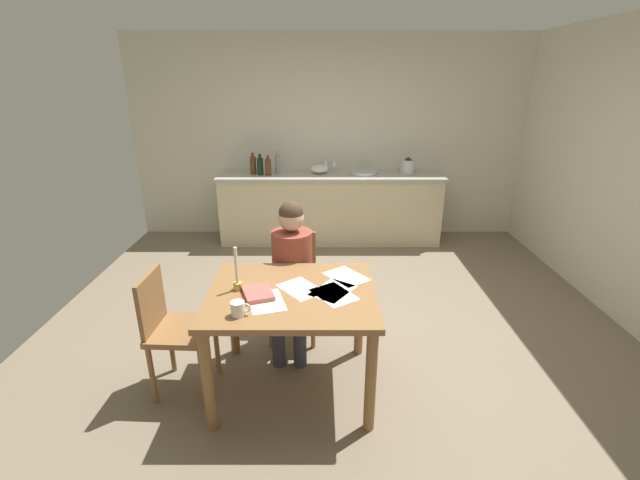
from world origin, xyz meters
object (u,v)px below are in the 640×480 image
object	(u,v)px
candlestick	(235,278)
bottle_oil	(251,165)
dining_table	(290,307)
wine_glass_near_sink	(333,163)
chair_side_empty	(171,327)
mixing_bowl	(317,169)
coffee_mug	(237,309)
stovetop_kettle	(406,166)
wine_glass_by_kettle	(323,163)
bottle_vinegar	(258,166)
bottle_sauce	(276,164)
person_seated	(290,267)
bottle_wine_red	(266,167)
book_magazine	(256,293)
sink_unit	(361,172)
chair_at_table	(292,280)

from	to	relation	value
candlestick	bottle_oil	world-z (taller)	bottle_oil
dining_table	wine_glass_near_sink	world-z (taller)	wine_glass_near_sink
chair_side_empty	mixing_bowl	bearing A→B (deg)	71.87
coffee_mug	bottle_oil	bearing A→B (deg)	96.61
bottle_oil	stovetop_kettle	xyz separation A→B (m)	(1.98, -0.00, -0.02)
dining_table	wine_glass_near_sink	size ratio (longest dim) A/B	7.15
candlestick	wine_glass_by_kettle	xyz separation A→B (m)	(0.61, 3.08, 0.17)
bottle_vinegar	bottle_sauce	size ratio (longest dim) A/B	0.91
chair_side_empty	bottle_oil	xyz separation A→B (m)	(0.14, 2.97, 0.52)
person_seated	wine_glass_by_kettle	distance (m)	2.60
coffee_mug	bottle_vinegar	size ratio (longest dim) A/B	0.46
person_seated	bottle_wine_red	xyz separation A→B (m)	(-0.43, 2.34, 0.33)
bottle_sauce	person_seated	bearing A→B (deg)	-82.53
dining_table	coffee_mug	bearing A→B (deg)	-134.76
dining_table	bottle_wine_red	world-z (taller)	bottle_wine_red
wine_glass_by_kettle	bottle_wine_red	bearing A→B (deg)	-163.02
person_seated	book_magazine	size ratio (longest dim) A/B	5.25
candlestick	bottle_sauce	world-z (taller)	bottle_sauce
bottle_sauce	stovetop_kettle	bearing A→B (deg)	-1.66
bottle_oil	stovetop_kettle	distance (m)	1.98
coffee_mug	bottle_wine_red	world-z (taller)	bottle_wine_red
candlestick	sink_unit	xyz separation A→B (m)	(1.10, 2.93, 0.08)
bottle_oil	bottle_sauce	size ratio (longest dim) A/B	0.94
bottle_wine_red	wine_glass_near_sink	world-z (taller)	bottle_wine_red
chair_side_empty	bottle_vinegar	size ratio (longest dim) A/B	3.33
bottle_sauce	bottle_oil	bearing A→B (deg)	-171.67
candlestick	mixing_bowl	size ratio (longest dim) A/B	1.27
book_magazine	bottle_oil	size ratio (longest dim) A/B	0.83
book_magazine	mixing_bowl	bearing A→B (deg)	62.88
sink_unit	bottle_wine_red	bearing A→B (deg)	-176.41
candlestick	book_magazine	xyz separation A→B (m)	(0.14, -0.08, -0.07)
bottle_oil	chair_side_empty	bearing A→B (deg)	-92.69
sink_unit	book_magazine	bearing A→B (deg)	-107.61
dining_table	sink_unit	bearing A→B (deg)	75.91
bottle_oil	bottle_vinegar	world-z (taller)	bottle_oil
coffee_mug	person_seated	bearing A→B (deg)	73.14
dining_table	chair_side_empty	xyz separation A→B (m)	(-0.81, -0.01, -0.15)
bottle_wine_red	stovetop_kettle	world-z (taller)	bottle_wine_red
bottle_oil	stovetop_kettle	world-z (taller)	bottle_oil
sink_unit	wine_glass_by_kettle	bearing A→B (deg)	163.33
coffee_mug	bottle_oil	distance (m)	3.29
bottle_sauce	mixing_bowl	distance (m)	0.54
chair_side_empty	bottle_sauce	bearing A→B (deg)	81.48
book_magazine	wine_glass_near_sink	distance (m)	3.23
candlestick	sink_unit	bearing A→B (deg)	69.41
candlestick	bottle_oil	distance (m)	2.95
chair_side_empty	wine_glass_by_kettle	xyz separation A→B (m)	(1.07, 3.12, 0.52)
chair_at_table	bottle_vinegar	world-z (taller)	bottle_vinegar
chair_at_table	wine_glass_near_sink	bearing A→B (deg)	80.35
coffee_mug	wine_glass_by_kettle	world-z (taller)	wine_glass_by_kettle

